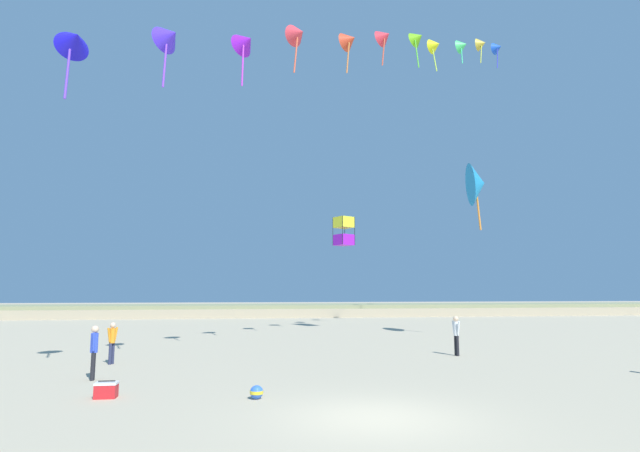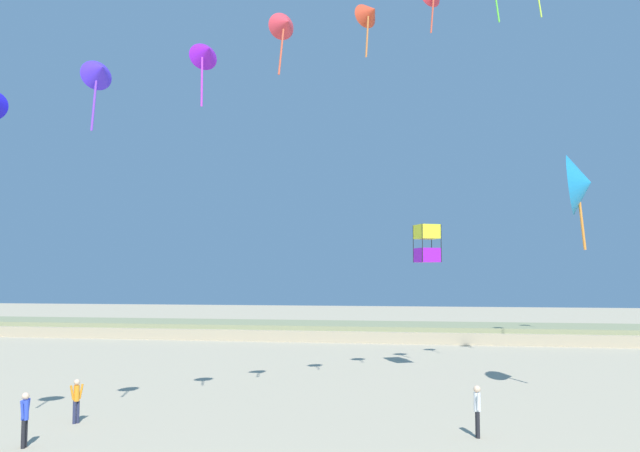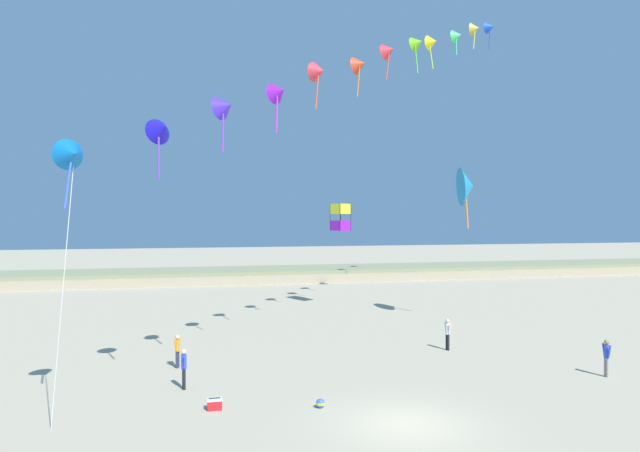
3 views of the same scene
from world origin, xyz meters
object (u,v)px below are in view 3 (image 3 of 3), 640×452
Objects in this scene: person_far_left at (177,349)px; person_near_right at (607,355)px; beach_ball at (320,403)px; person_near_left at (184,366)px; beach_cooler at (215,404)px; large_kite_low_lead at (340,217)px; large_kite_mid_trail at (467,186)px; person_mid_center at (448,332)px.

person_near_right is at bearing -17.24° from person_far_left.
person_near_right reaches higher than beach_ball.
beach_cooler is (1.19, -2.93, -0.80)m from person_near_left.
person_far_left is at bearing 162.76° from person_near_right.
beach_cooler is at bearing -76.84° from person_far_left.
person_near_left is at bearing 112.15° from beach_cooler.
person_far_left is 0.75× the size of large_kite_low_lead.
person_near_right reaches higher than beach_cooler.
beach_ball is at bearing -10.18° from beach_cooler.
person_near_right is 14.11m from beach_ball.
person_mid_center is at bearing -123.91° from large_kite_mid_trail.
beach_cooler is at bearing 169.82° from beach_ball.
person_mid_center reaches higher than person_near_right.
person_near_right is at bearing 5.03° from beach_ball.
person_mid_center is (14.36, 4.15, 0.00)m from person_near_left.
large_kite_low_lead is 10.98m from large_kite_mid_trail.
person_far_left is 22.84m from large_kite_mid_trail.
beach_cooler is (-11.06, -22.55, -7.23)m from large_kite_low_lead.
person_mid_center is 12.03m from beach_ball.
person_mid_center is at bearing 28.26° from beach_cooler.
large_kite_low_lead is at bearing 107.68° from person_near_right.
large_kite_low_lead is (12.60, 15.95, 6.50)m from person_far_left.
beach_cooler is (-13.17, -7.08, -0.81)m from person_mid_center.
beach_cooler is (-18.09, -0.51, -0.80)m from person_near_right.
person_near_right is at bearing -7.17° from person_near_left.
large_kite_mid_trail is (7.04, -8.15, 2.17)m from large_kite_low_lead.
large_kite_low_lead is at bearing 97.78° from person_mid_center.
beach_ball is (-9.11, -7.81, -0.84)m from person_mid_center.
person_far_left is (-14.71, -0.48, -0.07)m from person_mid_center.
large_kite_mid_trail is (0.01, 13.90, 8.61)m from person_near_right.
person_near_left reaches higher than person_near_right.
beach_ball is (4.06, -0.73, -0.03)m from beach_cooler.
beach_ball is at bearing -132.85° from large_kite_mid_trail.
large_kite_mid_trail is at bearing 56.09° from person_mid_center.
person_mid_center reaches higher than beach_cooler.
beach_cooler reaches higher than beach_ball.
large_kite_mid_trail is at bearing -49.17° from large_kite_low_lead.
beach_ball is (-14.03, -1.23, -0.83)m from person_near_right.
large_kite_low_lead is 6.03× the size of beach_ball.
large_kite_mid_trail reaches higher than person_near_right.
large_kite_low_lead is at bearing 51.70° from person_far_left.
person_mid_center is 14.97m from beach_cooler.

